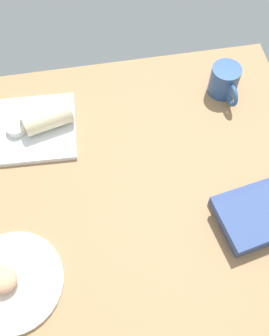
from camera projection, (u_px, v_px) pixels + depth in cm
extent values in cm
cube|color=#9E754C|center=(114.00, 194.00, 104.97)|extent=(110.00, 90.00, 4.00)
cylinder|color=silver|center=(12.00, 282.00, 91.16)|extent=(23.96, 23.96, 1.40)
ellipsoid|color=tan|center=(1.00, 280.00, 88.43)|extent=(9.54, 9.03, 4.63)
cube|color=white|center=(36.00, 129.00, 111.91)|extent=(23.43, 23.43, 1.60)
cylinder|color=silver|center=(17.00, 128.00, 109.62)|extent=(5.79, 5.79, 2.43)
cylinder|color=#CB4C21|center=(16.00, 126.00, 108.82)|extent=(4.75, 4.75, 0.40)
cylinder|color=beige|center=(47.00, 117.00, 108.56)|extent=(14.56, 9.98, 7.02)
cube|color=#33477F|center=(256.00, 215.00, 98.40)|extent=(20.90, 18.56, 2.86)
cube|color=#33477F|center=(261.00, 216.00, 95.53)|extent=(21.72, 16.63, 2.36)
cylinder|color=#2D518C|center=(224.00, 80.00, 115.62)|extent=(8.51, 8.51, 9.27)
cylinder|color=olive|center=(227.00, 70.00, 112.09)|extent=(6.98, 6.98, 0.40)
torus|color=#2D518C|center=(232.00, 95.00, 112.91)|extent=(1.86, 6.85, 6.76)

